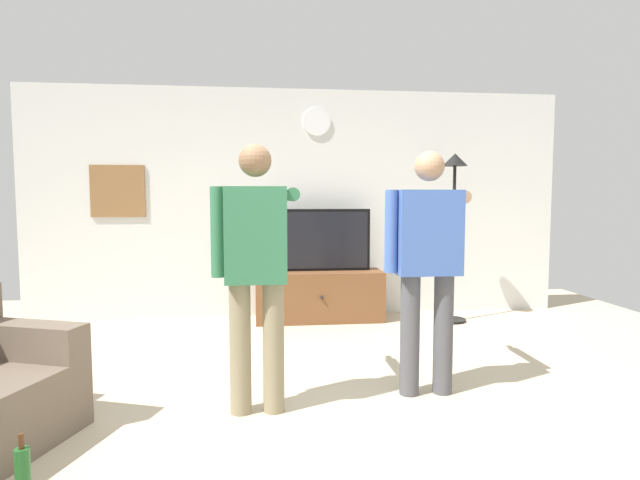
{
  "coord_description": "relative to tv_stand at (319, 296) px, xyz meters",
  "views": [
    {
      "loc": [
        -0.42,
        -3.18,
        1.41
      ],
      "look_at": [
        0.06,
        1.2,
        1.05
      ],
      "focal_mm": 28.54,
      "sensor_mm": 36.0,
      "label": 1
    }
  ],
  "objects": [
    {
      "name": "ground_plane",
      "position": [
        -0.21,
        -2.6,
        -0.29
      ],
      "size": [
        8.4,
        8.4,
        0.0
      ],
      "primitive_type": "plane",
      "color": "beige"
    },
    {
      "name": "back_wall",
      "position": [
        -0.21,
        0.35,
        1.06
      ],
      "size": [
        6.4,
        0.1,
        2.7
      ],
      "primitive_type": "cube",
      "color": "silver",
      "rests_on": "ground_plane"
    },
    {
      "name": "tv_stand",
      "position": [
        0.0,
        0.0,
        0.0
      ],
      "size": [
        1.46,
        0.51,
        0.57
      ],
      "color": "brown",
      "rests_on": "ground_plane"
    },
    {
      "name": "television",
      "position": [
        0.0,
        0.05,
        0.65
      ],
      "size": [
        1.19,
        0.07,
        0.72
      ],
      "color": "black",
      "rests_on": "tv_stand"
    },
    {
      "name": "wall_clock",
      "position": [
        0.0,
        0.29,
        2.03
      ],
      "size": [
        0.33,
        0.03,
        0.33
      ],
      "primitive_type": "cylinder",
      "rotation": [
        1.57,
        0.0,
        0.0
      ],
      "color": "white"
    },
    {
      "name": "framed_picture",
      "position": [
        -2.3,
        0.3,
        1.21
      ],
      "size": [
        0.61,
        0.04,
        0.59
      ],
      "primitive_type": "cube",
      "color": "olive"
    },
    {
      "name": "floor_lamp",
      "position": [
        1.51,
        -0.23,
        1.08
      ],
      "size": [
        0.32,
        0.32,
        1.92
      ],
      "color": "black",
      "rests_on": "ground_plane"
    },
    {
      "name": "person_standing_nearer_lamp",
      "position": [
        -0.68,
        -2.48,
        0.71
      ],
      "size": [
        0.57,
        0.78,
        1.76
      ],
      "color": "gray",
      "rests_on": "ground_plane"
    },
    {
      "name": "person_standing_nearer_couch",
      "position": [
        0.52,
        -2.29,
        0.71
      ],
      "size": [
        0.63,
        0.78,
        1.74
      ],
      "color": "#4C4C51",
      "rests_on": "ground_plane"
    },
    {
      "name": "beverage_bottle",
      "position": [
        -1.73,
        -3.44,
        -0.14
      ],
      "size": [
        0.07,
        0.07,
        0.35
      ],
      "color": "#1E5923",
      "rests_on": "ground_plane"
    }
  ]
}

